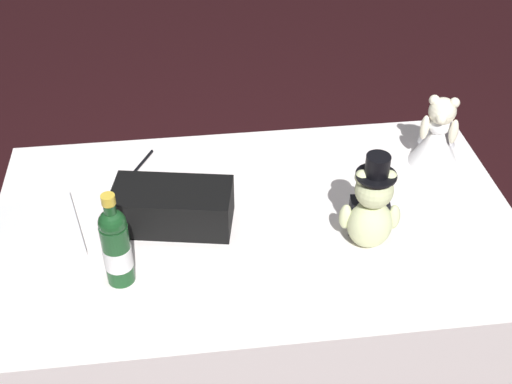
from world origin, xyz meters
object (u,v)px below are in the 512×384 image
teddy_bear_groom (371,209)px  signing_pen (143,161)px  gift_case_black (173,207)px  champagne_bottle (116,245)px  guestbook (40,231)px  teddy_bear_bride (438,132)px

teddy_bear_groom → signing_pen: (-0.62, 0.45, -0.11)m
signing_pen → gift_case_black: 0.33m
champagne_bottle → guestbook: champagne_bottle is taller
teddy_bear_groom → teddy_bear_bride: teddy_bear_groom is taller
gift_case_black → teddy_bear_bride: bearing=14.2°
teddy_bear_bride → gift_case_black: (-0.84, -0.21, -0.05)m
gift_case_black → champagne_bottle: bearing=-124.2°
teddy_bear_groom → signing_pen: 0.77m
teddy_bear_bride → guestbook: 1.23m
teddy_bear_groom → teddy_bear_bride: size_ratio=1.23×
teddy_bear_bride → champagne_bottle: (-0.98, -0.42, 0.01)m
champagne_bottle → signing_pen: size_ratio=2.13×
gift_case_black → guestbook: gift_case_black is taller
signing_pen → guestbook: size_ratio=0.47×
champagne_bottle → teddy_bear_bride: bearing=23.2°
teddy_bear_groom → champagne_bottle: (-0.67, -0.06, 0.00)m
teddy_bear_bride → gift_case_black: bearing=-165.8°
teddy_bear_bride → gift_case_black: 0.87m
teddy_bear_groom → guestbook: bearing=171.0°
teddy_bear_groom → champagne_bottle: size_ratio=1.06×
teddy_bear_bride → signing_pen: size_ratio=1.85×
signing_pen → teddy_bear_bride: bearing=-6.1°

